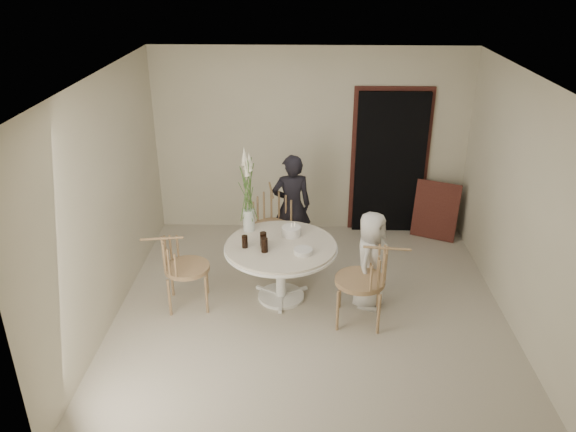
{
  "coord_description": "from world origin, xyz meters",
  "views": [
    {
      "loc": [
        -0.09,
        -5.53,
        3.79
      ],
      "look_at": [
        -0.27,
        0.3,
        1.07
      ],
      "focal_mm": 35.0,
      "sensor_mm": 36.0,
      "label": 1
    }
  ],
  "objects_px": {
    "table": "(281,253)",
    "chair_left": "(175,261)",
    "boy": "(371,260)",
    "birthday_cake": "(291,231)",
    "flower_vase": "(248,192)",
    "chair_right": "(373,273)",
    "girl": "(292,206)",
    "chair_far": "(272,217)"
  },
  "relations": [
    {
      "from": "chair_left",
      "to": "boy",
      "type": "height_order",
      "value": "boy"
    },
    {
      "from": "table",
      "to": "flower_vase",
      "type": "relative_size",
      "value": 1.25
    },
    {
      "from": "table",
      "to": "chair_left",
      "type": "xyz_separation_m",
      "value": [
        -1.21,
        -0.19,
        -0.02
      ]
    },
    {
      "from": "chair_left",
      "to": "boy",
      "type": "bearing_deg",
      "value": -96.59
    },
    {
      "from": "table",
      "to": "boy",
      "type": "bearing_deg",
      "value": -5.4
    },
    {
      "from": "chair_left",
      "to": "flower_vase",
      "type": "distance_m",
      "value": 1.17
    },
    {
      "from": "birthday_cake",
      "to": "flower_vase",
      "type": "height_order",
      "value": "flower_vase"
    },
    {
      "from": "girl",
      "to": "flower_vase",
      "type": "xyz_separation_m",
      "value": [
        -0.5,
        -0.75,
        0.51
      ]
    },
    {
      "from": "table",
      "to": "boy",
      "type": "distance_m",
      "value": 1.05
    },
    {
      "from": "table",
      "to": "birthday_cake",
      "type": "distance_m",
      "value": 0.32
    },
    {
      "from": "chair_right",
      "to": "flower_vase",
      "type": "bearing_deg",
      "value": -113.49
    },
    {
      "from": "chair_right",
      "to": "flower_vase",
      "type": "height_order",
      "value": "flower_vase"
    },
    {
      "from": "table",
      "to": "girl",
      "type": "height_order",
      "value": "girl"
    },
    {
      "from": "girl",
      "to": "boy",
      "type": "bearing_deg",
      "value": 117.99
    },
    {
      "from": "chair_far",
      "to": "flower_vase",
      "type": "relative_size",
      "value": 0.93
    },
    {
      "from": "girl",
      "to": "flower_vase",
      "type": "bearing_deg",
      "value": 46.23
    },
    {
      "from": "table",
      "to": "chair_left",
      "type": "relative_size",
      "value": 1.45
    },
    {
      "from": "boy",
      "to": "flower_vase",
      "type": "bearing_deg",
      "value": 96.9
    },
    {
      "from": "chair_far",
      "to": "flower_vase",
      "type": "height_order",
      "value": "flower_vase"
    },
    {
      "from": "chair_far",
      "to": "chair_left",
      "type": "relative_size",
      "value": 1.09
    },
    {
      "from": "chair_far",
      "to": "girl",
      "type": "bearing_deg",
      "value": 26.17
    },
    {
      "from": "flower_vase",
      "to": "chair_far",
      "type": "bearing_deg",
      "value": 66.23
    },
    {
      "from": "boy",
      "to": "birthday_cake",
      "type": "bearing_deg",
      "value": 94.7
    },
    {
      "from": "boy",
      "to": "girl",
      "type": "bearing_deg",
      "value": 62.68
    },
    {
      "from": "chair_far",
      "to": "chair_right",
      "type": "distance_m",
      "value": 1.83
    },
    {
      "from": "chair_left",
      "to": "birthday_cake",
      "type": "height_order",
      "value": "chair_left"
    },
    {
      "from": "boy",
      "to": "birthday_cake",
      "type": "relative_size",
      "value": 5.19
    },
    {
      "from": "girl",
      "to": "birthday_cake",
      "type": "distance_m",
      "value": 0.88
    },
    {
      "from": "chair_far",
      "to": "boy",
      "type": "relative_size",
      "value": 0.83
    },
    {
      "from": "girl",
      "to": "birthday_cake",
      "type": "bearing_deg",
      "value": 81.36
    },
    {
      "from": "flower_vase",
      "to": "chair_right",
      "type": "bearing_deg",
      "value": -29.83
    },
    {
      "from": "birthday_cake",
      "to": "girl",
      "type": "bearing_deg",
      "value": 91.15
    },
    {
      "from": "birthday_cake",
      "to": "flower_vase",
      "type": "distance_m",
      "value": 0.7
    },
    {
      "from": "chair_left",
      "to": "flower_vase",
      "type": "relative_size",
      "value": 0.86
    },
    {
      "from": "birthday_cake",
      "to": "chair_right",
      "type": "bearing_deg",
      "value": -37.19
    },
    {
      "from": "table",
      "to": "birthday_cake",
      "type": "relative_size",
      "value": 5.8
    },
    {
      "from": "chair_right",
      "to": "boy",
      "type": "distance_m",
      "value": 0.35
    },
    {
      "from": "chair_right",
      "to": "boy",
      "type": "bearing_deg",
      "value": -175.83
    },
    {
      "from": "table",
      "to": "girl",
      "type": "relative_size",
      "value": 0.92
    },
    {
      "from": "boy",
      "to": "chair_left",
      "type": "bearing_deg",
      "value": 117.14
    },
    {
      "from": "chair_far",
      "to": "flower_vase",
      "type": "distance_m",
      "value": 0.86
    },
    {
      "from": "table",
      "to": "birthday_cake",
      "type": "xyz_separation_m",
      "value": [
        0.12,
        0.24,
        0.17
      ]
    }
  ]
}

